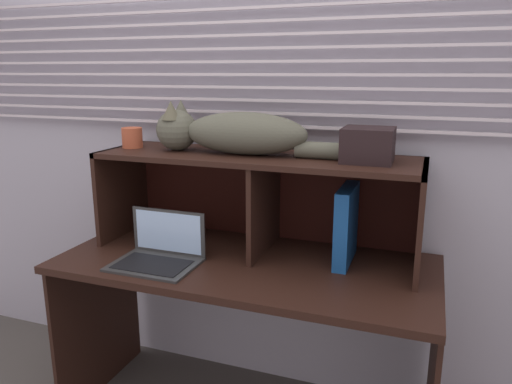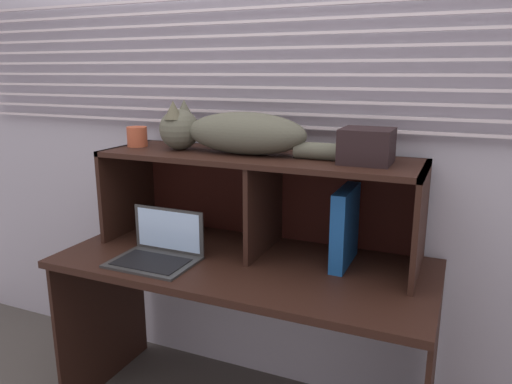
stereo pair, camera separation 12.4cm
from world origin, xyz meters
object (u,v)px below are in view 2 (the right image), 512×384
Objects in this scene: binder_upright at (345,227)px; book_stack at (171,231)px; laptop at (158,251)px; small_basket at (137,137)px; cat at (232,132)px; storage_box at (367,146)px.

binder_upright is 1.33× the size of book_stack.
small_basket reaches higher than laptop.
book_stack is (-0.32, -0.00, -0.47)m from cat.
book_stack is (-0.11, 0.26, -0.01)m from laptop.
storage_box is at bearing 0.08° from book_stack.
binder_upright is 1.01m from small_basket.
book_stack is at bearing 112.65° from laptop.
storage_box reaches higher than binder_upright.
cat is 2.99× the size of binder_upright.
laptop is at bearing -160.85° from storage_box.
cat is at bearing 0.00° from small_basket.
book_stack is 0.98m from storage_box.
laptop is at bearing -44.30° from small_basket.
small_basket is 0.48× the size of storage_box.
binder_upright is at bearing 20.84° from laptop.
book_stack is 2.57× the size of small_basket.
cat is 0.55m from storage_box.
small_basket reaches higher than book_stack.
laptop is 0.92m from storage_box.
small_basket is (-0.16, 0.00, 0.43)m from book_stack.
book_stack is 0.46m from small_basket.
laptop is at bearing -67.35° from book_stack.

